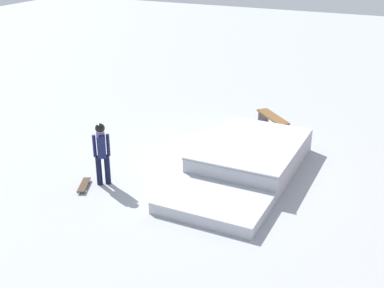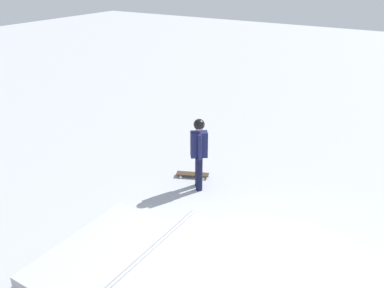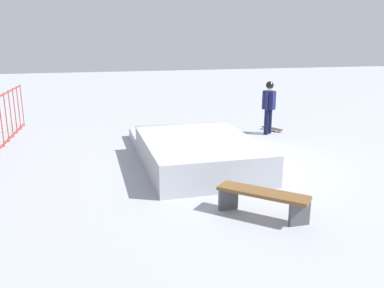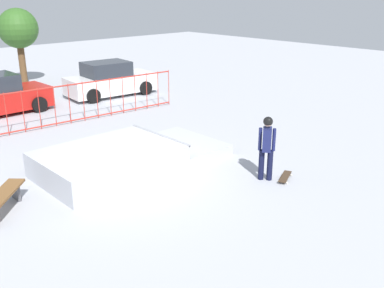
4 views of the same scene
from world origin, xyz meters
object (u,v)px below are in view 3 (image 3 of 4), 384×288
Objects in this scene: skateboard at (272,128)px; park_bench at (263,198)px; skater at (269,104)px; skate_ramp at (194,150)px.

skateboard is 0.57× the size of park_bench.
skater is at bearing -26.74° from park_bench.
park_bench is (-5.74, 2.89, -0.65)m from skater.
skateboard is at bearing -27.97° from park_bench.
skate_ramp is 3.14× the size of skater.
skater reaches higher than skateboard.
park_bench reaches higher than skateboard.
skate_ramp is 3.97m from skater.
skate_ramp is at bearing -76.48° from skateboard.
skater is (2.30, -3.17, 0.69)m from skate_ramp.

